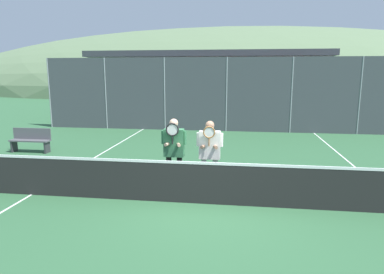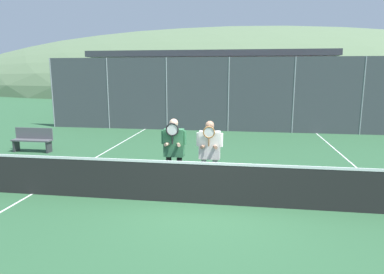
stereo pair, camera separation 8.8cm
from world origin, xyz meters
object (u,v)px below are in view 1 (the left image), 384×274
object	(u,v)px
car_left_of_center	(254,108)
car_center	(356,109)
bench_courtside	(31,140)
player_leftmost	(174,148)
player_center_left	(210,150)
car_far_left	(157,107)

from	to	relation	value
car_left_of_center	car_center	world-z (taller)	car_center
car_left_of_center	bench_courtside	xyz separation A→B (m)	(-8.10, -7.33, -0.48)
car_center	bench_courtside	distance (m)	15.35
player_leftmost	car_center	world-z (taller)	car_center
player_center_left	car_center	bearing A→B (deg)	58.70
car_left_of_center	car_center	bearing A→B (deg)	3.36
player_center_left	bench_courtside	bearing A→B (deg)	153.86
car_far_left	car_center	bearing A→B (deg)	0.43
bench_courtside	player_leftmost	bearing A→B (deg)	-29.09
player_leftmost	car_center	bearing A→B (deg)	55.44
player_leftmost	car_far_left	world-z (taller)	car_far_left
player_leftmost	car_far_left	distance (m)	11.22
player_center_left	player_leftmost	bearing A→B (deg)	177.46
car_center	player_leftmost	bearing A→B (deg)	-124.56
car_center	bench_courtside	size ratio (longest dim) A/B	3.15
player_leftmost	bench_courtside	world-z (taller)	player_leftmost
player_center_left	car_left_of_center	bearing A→B (deg)	82.34
car_center	bench_courtside	world-z (taller)	car_center
car_far_left	bench_courtside	world-z (taller)	car_far_left
car_far_left	bench_courtside	bearing A→B (deg)	-110.11
car_far_left	car_center	world-z (taller)	car_center
car_left_of_center	bench_courtside	bearing A→B (deg)	-137.88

